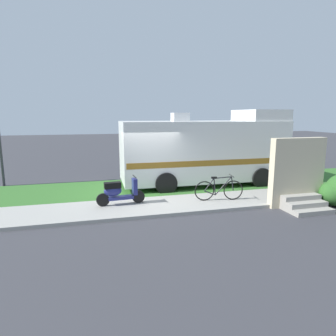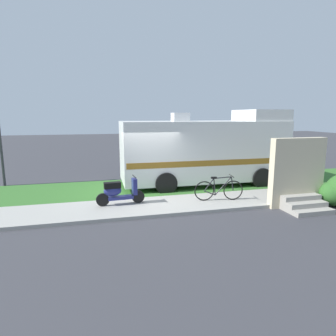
% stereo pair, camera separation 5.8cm
% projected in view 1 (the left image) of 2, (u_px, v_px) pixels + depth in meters
% --- Properties ---
extents(ground_plane, '(80.00, 80.00, 0.00)m').
position_uv_depth(ground_plane, '(151.00, 198.00, 11.11)').
color(ground_plane, '#38383D').
extents(sidewalk, '(24.00, 2.00, 0.12)m').
position_uv_depth(sidewalk, '(157.00, 206.00, 9.95)').
color(sidewalk, '#9E9B93').
rests_on(sidewalk, ground).
extents(grass_strip, '(24.00, 3.40, 0.08)m').
position_uv_depth(grass_strip, '(144.00, 188.00, 12.53)').
color(grass_strip, '#336628').
rests_on(grass_strip, ground).
extents(motorhome_rv, '(7.36, 2.68, 3.40)m').
position_uv_depth(motorhome_rv, '(206.00, 150.00, 13.03)').
color(motorhome_rv, silver).
rests_on(motorhome_rv, ground).
extents(scooter, '(1.66, 0.50, 0.97)m').
position_uv_depth(scooter, '(119.00, 192.00, 9.86)').
color(scooter, black).
rests_on(scooter, ground).
extents(bicycle, '(1.77, 0.52, 0.91)m').
position_uv_depth(bicycle, '(219.00, 190.00, 10.38)').
color(bicycle, black).
rests_on(bicycle, ground).
extents(pickup_truck_near, '(5.28, 2.35, 1.71)m').
position_uv_depth(pickup_truck_near, '(201.00, 151.00, 18.08)').
color(pickup_truck_near, '#1E478C').
rests_on(pickup_truck_near, ground).
extents(porch_steps, '(2.00, 1.26, 2.40)m').
position_uv_depth(porch_steps, '(299.00, 180.00, 9.90)').
color(porch_steps, '#9E998E').
rests_on(porch_steps, ground).
extents(bottle_green, '(0.07, 0.07, 0.25)m').
position_uv_depth(bottle_green, '(294.00, 193.00, 10.94)').
color(bottle_green, navy).
rests_on(bottle_green, ground).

